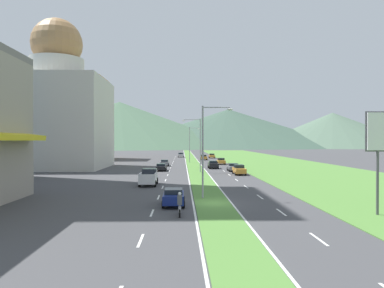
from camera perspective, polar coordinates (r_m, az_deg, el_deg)
The scene contains 55 objects.
ground_plane at distance 33.47m, azimuth 3.21°, elevation -9.23°, with size 600.00×600.00×0.00m, color #424244.
grass_median at distance 93.08m, azimuth 0.12°, elevation -2.95°, with size 3.20×240.00×0.06m, color #518438.
grass_verge_right at distance 95.92m, azimuth 12.53°, elevation -2.86°, with size 24.00×240.00×0.06m, color #518438.
lane_dash_left_1 at distance 21.66m, azimuth -8.00°, elevation -14.63°, with size 0.16×2.80×0.01m, color silver.
lane_dash_left_2 at distance 29.32m, azimuth -6.24°, elevation -10.61°, with size 0.16×2.80×0.01m, color silver.
lane_dash_left_3 at distance 37.09m, azimuth -5.24°, elevation -8.26°, with size 0.16×2.80×0.01m, color silver.
lane_dash_left_4 at distance 44.90m, azimuth -4.59°, elevation -6.72°, with size 0.16×2.80×0.01m, color silver.
lane_dash_left_5 at distance 52.74m, azimuth -4.13°, elevation -5.64°, with size 0.16×2.80×0.01m, color silver.
lane_dash_left_6 at distance 60.60m, azimuth -3.80°, elevation -4.84°, with size 0.16×2.80×0.01m, color silver.
lane_dash_left_7 at distance 68.47m, azimuth -3.54°, elevation -4.22°, with size 0.16×2.80×0.01m, color silver.
lane_dash_left_8 at distance 76.34m, azimuth -3.34°, elevation -3.73°, with size 0.16×2.80×0.01m, color silver.
lane_dash_left_9 at distance 84.23m, azimuth -3.17°, elevation -3.33°, with size 0.16×2.80×0.01m, color silver.
lane_dash_left_10 at distance 92.11m, azimuth -3.04°, elevation -3.00°, with size 0.16×2.80×0.01m, color silver.
lane_dash_left_11 at distance 100.00m, azimuth -2.92°, elevation -2.72°, with size 0.16×2.80×0.01m, color silver.
lane_dash_left_12 at distance 107.89m, azimuth -2.82°, elevation -2.48°, with size 0.16×2.80×0.01m, color silver.
lane_dash_left_13 at distance 115.78m, azimuth -2.74°, elevation -2.28°, with size 0.16×2.80×0.01m, color silver.
lane_dash_left_14 at distance 123.67m, azimuth -2.66°, elevation -2.10°, with size 0.16×2.80×0.01m, color silver.
lane_dash_left_15 at distance 131.57m, azimuth -2.60°, elevation -1.94°, with size 0.16×2.80×0.01m, color silver.
lane_dash_right_1 at distance 22.92m, azimuth 19.10°, elevation -13.81°, with size 0.16×2.80×0.01m, color silver.
lane_dash_right_2 at distance 30.27m, azimuth 13.72°, elevation -10.27°, with size 0.16×2.80×0.01m, color silver.
lane_dash_right_3 at distance 37.84m, azimuth 10.53°, elevation -8.09°, with size 0.16×2.80×0.01m, color silver.
lane_dash_right_4 at distance 45.52m, azimuth 8.43°, elevation -6.62°, with size 0.16×2.80×0.01m, color silver.
lane_dash_right_5 at distance 53.27m, azimuth 6.95°, elevation -5.58°, with size 0.16×2.80×0.01m, color silver.
lane_dash_right_6 at distance 61.06m, azimuth 5.84°, elevation -4.80°, with size 0.16×2.80×0.01m, color silver.
lane_dash_right_7 at distance 68.88m, azimuth 4.99°, elevation -4.19°, with size 0.16×2.80×0.01m, color silver.
lane_dash_right_8 at distance 76.71m, azimuth 4.31°, elevation -3.71°, with size 0.16×2.80×0.01m, color silver.
lane_dash_right_9 at distance 84.56m, azimuth 3.76°, elevation -3.32°, with size 0.16×2.80×0.01m, color silver.
lane_dash_right_10 at distance 92.41m, azimuth 3.31°, elevation -2.99°, with size 0.16×2.80×0.01m, color silver.
lane_dash_right_11 at distance 100.28m, azimuth 2.92°, elevation -2.71°, with size 0.16×2.80×0.01m, color silver.
lane_dash_right_12 at distance 108.15m, azimuth 2.59°, elevation -2.48°, with size 0.16×2.80×0.01m, color silver.
lane_dash_right_13 at distance 116.02m, azimuth 2.31°, elevation -2.27°, with size 0.16×2.80×0.01m, color silver.
lane_dash_right_14 at distance 123.90m, azimuth 2.06°, elevation -2.10°, with size 0.16×2.80×0.01m, color silver.
lane_dash_right_15 at distance 131.78m, azimuth 1.84°, elevation -1.94°, with size 0.16×2.80×0.01m, color silver.
edge_line_median_left at distance 93.04m, azimuth -0.96°, elevation -2.96°, with size 0.16×240.00×0.01m, color silver.
edge_line_median_right at distance 93.15m, azimuth 1.20°, elevation -2.96°, with size 0.16×240.00×0.01m, color silver.
domed_building at distance 80.94m, azimuth -20.25°, elevation 4.91°, with size 19.82×19.82×30.85m.
midrise_colored at distance 118.48m, azimuth -17.03°, elevation 3.78°, with size 15.31×15.31×24.90m, color orange.
hill_far_left at distance 319.86m, azimuth -11.25°, elevation 2.98°, with size 217.82×217.82×38.92m, color #47664C.
hill_far_center at distance 335.56m, azimuth 5.66°, elevation 2.48°, with size 210.85×210.85×34.25m, color #3D5647.
hill_far_right at distance 332.34m, azimuth 21.03°, elevation 2.04°, with size 141.27×141.27×29.37m, color #516B56.
street_lamp_near at distance 35.71m, azimuth 2.23°, elevation -0.17°, with size 3.02×0.41×9.06m.
street_lamp_mid at distance 64.77m, azimuth 0.97°, elevation 0.40°, with size 3.35×0.28×9.56m.
street_lamp_far at distance 93.79m, azimuth -0.22°, elevation 0.25°, with size 2.67×0.28×9.09m.
car_0 at distance 68.49m, azimuth 6.43°, elevation -3.60°, with size 2.03×4.21×1.44m.
car_1 at distance 32.30m, azimuth -2.87°, elevation -8.19°, with size 1.92×4.24×1.49m.
car_2 at distance 61.75m, azimuth 7.34°, elevation -3.98°, with size 1.89×4.70×1.65m.
car_3 at distance 74.94m, azimuth 3.31°, elevation -3.20°, with size 2.04×4.46×1.55m.
car_4 at distance 107.91m, azimuth 1.82°, elevation -2.08°, with size 1.97×4.27×1.50m.
car_5 at distance 82.20m, azimuth -4.28°, elevation -2.92°, with size 1.90×4.24×1.39m.
car_6 at distance 125.59m, azimuth -1.77°, elevation -1.71°, with size 1.98×4.12×1.54m.
car_7 at distance 119.01m, azimuth 3.10°, elevation -1.84°, with size 1.90×4.34×1.47m.
car_8 at distance 69.05m, azimuth -4.83°, elevation -3.59°, with size 1.97×4.40×1.35m.
car_9 at distance 87.94m, azimuth 4.54°, elevation -2.67°, with size 1.92×4.21×1.51m.
pickup_truck_0 at distance 47.24m, azimuth -6.75°, elevation -5.17°, with size 2.18×5.40×2.00m.
motorcycle_rider at distance 27.99m, azimuth -1.93°, elevation -9.60°, with size 0.36×2.00×1.80m.
Camera 1 is at (-2.76, -32.87, 5.67)m, focal length 34.26 mm.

